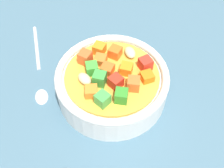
{
  "coord_description": "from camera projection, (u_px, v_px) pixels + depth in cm",
  "views": [
    {
      "loc": [
        -7.72,
        -26.43,
        38.48
      ],
      "look_at": [
        0.0,
        0.0,
        2.59
      ],
      "focal_mm": 46.87,
      "sensor_mm": 36.0,
      "label": 1
    }
  ],
  "objects": [
    {
      "name": "ground_plane",
      "position": [
        112.0,
        97.0,
        0.48
      ],
      "size": [
        140.0,
        140.0,
        2.0
      ],
      "primitive_type": "cube",
      "color": "#42667A"
    },
    {
      "name": "soup_bowl_main",
      "position": [
        112.0,
        83.0,
        0.45
      ],
      "size": [
        17.25,
        17.25,
        6.76
      ],
      "color": "white",
      "rests_on": "ground_plane"
    },
    {
      "name": "spoon",
      "position": [
        39.0,
        72.0,
        0.5
      ],
      "size": [
        2.42,
        18.43,
        0.88
      ],
      "rotation": [
        0.0,
        0.0,
        4.65
      ],
      "color": "silver",
      "rests_on": "ground_plane"
    }
  ]
}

